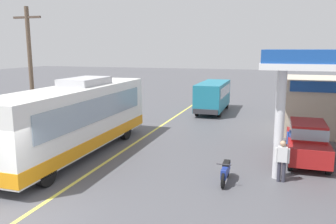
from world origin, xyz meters
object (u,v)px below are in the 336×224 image
minibus_opposing_lane (213,94)px  pedestrian_by_shop (282,159)px  coach_bus_main (76,120)px  pedestrian_near_pump (293,141)px  motorcycle_parked_forecourt (226,171)px  car_at_pump (307,140)px

minibus_opposing_lane → pedestrian_by_shop: (5.26, -14.16, -0.54)m
coach_bus_main → pedestrian_near_pump: 10.34m
minibus_opposing_lane → motorcycle_parked_forecourt: (3.19, -14.84, -1.03)m
car_at_pump → pedestrian_near_pump: size_ratio=2.53×
motorcycle_parked_forecourt → pedestrian_by_shop: pedestrian_by_shop is taller
pedestrian_near_pump → pedestrian_by_shop: (-0.50, -2.87, 0.00)m
minibus_opposing_lane → pedestrian_by_shop: bearing=-69.6°
coach_bus_main → minibus_opposing_lane: (4.33, 13.41, -0.25)m
minibus_opposing_lane → pedestrian_by_shop: size_ratio=3.69×
pedestrian_by_shop → coach_bus_main: bearing=175.5°
coach_bus_main → pedestrian_near_pump: coach_bus_main is taller
pedestrian_near_pump → coach_bus_main: bearing=-168.1°
coach_bus_main → motorcycle_parked_forecourt: 7.76m
minibus_opposing_lane → motorcycle_parked_forecourt: size_ratio=3.41×
pedestrian_by_shop → motorcycle_parked_forecourt: bearing=-161.8°
coach_bus_main → car_at_pump: 10.99m
car_at_pump → pedestrian_near_pump: car_at_pump is taller
motorcycle_parked_forecourt → pedestrian_by_shop: bearing=18.2°
minibus_opposing_lane → pedestrian_by_shop: 15.11m
car_at_pump → pedestrian_by_shop: size_ratio=2.53×
pedestrian_near_pump → car_at_pump: bearing=15.3°
pedestrian_near_pump → minibus_opposing_lane: bearing=117.0°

